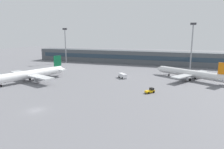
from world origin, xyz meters
The scene contains 8 objects.
ground_plane centered at (0.00, 40.00, 0.00)m, with size 400.00×400.00×0.00m, color slate.
terminal_building centered at (0.00, 96.93, 4.50)m, with size 137.34×12.13×9.00m.
airplane_near centered at (-26.20, 27.17, 3.07)m, with size 28.13×39.39×10.05m.
airplane_mid centered at (39.62, 55.24, 2.80)m, with size 33.35×24.30×9.20m.
baggage_tug_yellow centered at (26.62, 27.30, 0.80)m, with size 3.41×3.75×1.75m.
service_van_white centered at (10.31, 48.01, 1.11)m, with size 5.03×5.14×2.08m.
floodlight_tower_west centered at (-42.41, 83.89, 14.16)m, with size 3.20×0.80×24.34m.
floodlight_tower_east centered at (40.70, 82.63, 15.28)m, with size 3.20×0.80×26.51m.
Camera 1 is at (37.18, -43.07, 20.44)m, focal length 33.05 mm.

